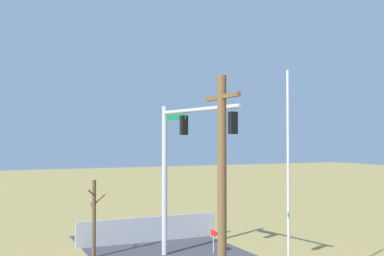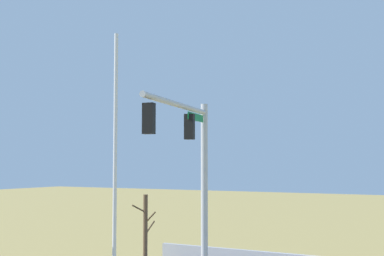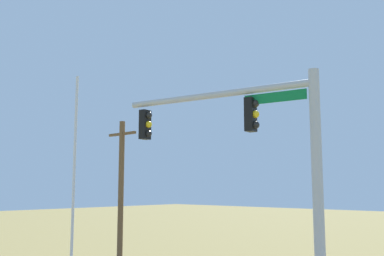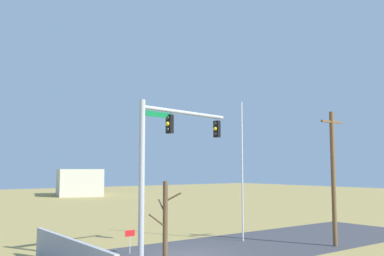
{
  "view_description": "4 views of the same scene",
  "coord_description": "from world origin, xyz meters",
  "px_view_note": "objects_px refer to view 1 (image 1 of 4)",
  "views": [
    {
      "loc": [
        -19.66,
        9.25,
        5.98
      ],
      "look_at": [
        -0.09,
        0.22,
        6.55
      ],
      "focal_mm": 43.53,
      "sensor_mm": 36.0,
      "label": 1
    },
    {
      "loc": [
        -15.83,
        -9.62,
        5.33
      ],
      "look_at": [
        0.4,
        -0.65,
        6.6
      ],
      "focal_mm": 49.32,
      "sensor_mm": 36.0,
      "label": 2
    },
    {
      "loc": [
        8.54,
        -10.3,
        4.71
      ],
      "look_at": [
        -0.62,
        -0.29,
        6.5
      ],
      "focal_mm": 41.89,
      "sensor_mm": 36.0,
      "label": 3
    },
    {
      "loc": [
        13.57,
        18.09,
        4.45
      ],
      "look_at": [
        -0.14,
        -0.1,
        6.62
      ],
      "focal_mm": 40.0,
      "sensor_mm": 36.0,
      "label": 4
    }
  ],
  "objects_px": {
    "signal_mast": "(180,154)",
    "bare_tree": "(94,217)",
    "flagpole": "(288,184)",
    "open_sign": "(213,236)",
    "utility_pole": "(222,209)"
  },
  "relations": [
    {
      "from": "signal_mast",
      "to": "bare_tree",
      "type": "xyz_separation_m",
      "value": [
        2.4,
        3.75,
        -3.28
      ]
    },
    {
      "from": "signal_mast",
      "to": "flagpole",
      "type": "bearing_deg",
      "value": -167.36
    },
    {
      "from": "flagpole",
      "to": "bare_tree",
      "type": "bearing_deg",
      "value": 29.75
    },
    {
      "from": "flagpole",
      "to": "open_sign",
      "type": "relative_size",
      "value": 7.1
    },
    {
      "from": "flagpole",
      "to": "bare_tree",
      "type": "xyz_separation_m",
      "value": [
        9.25,
        5.29,
        -2.3
      ]
    },
    {
      "from": "signal_mast",
      "to": "bare_tree",
      "type": "height_order",
      "value": "signal_mast"
    },
    {
      "from": "flagpole",
      "to": "utility_pole",
      "type": "distance_m",
      "value": 5.42
    },
    {
      "from": "utility_pole",
      "to": "bare_tree",
      "type": "bearing_deg",
      "value": 3.7
    },
    {
      "from": "bare_tree",
      "to": "open_sign",
      "type": "relative_size",
      "value": 3.24
    },
    {
      "from": "flagpole",
      "to": "utility_pole",
      "type": "bearing_deg",
      "value": 123.85
    },
    {
      "from": "utility_pole",
      "to": "bare_tree",
      "type": "xyz_separation_m",
      "value": [
        12.26,
        0.79,
        -2.03
      ]
    },
    {
      "from": "signal_mast",
      "to": "utility_pole",
      "type": "relative_size",
      "value": 1.0
    },
    {
      "from": "flagpole",
      "to": "bare_tree",
      "type": "distance_m",
      "value": 10.9
    },
    {
      "from": "bare_tree",
      "to": "flagpole",
      "type": "bearing_deg",
      "value": -150.25
    },
    {
      "from": "open_sign",
      "to": "bare_tree",
      "type": "bearing_deg",
      "value": 73.78
    }
  ]
}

